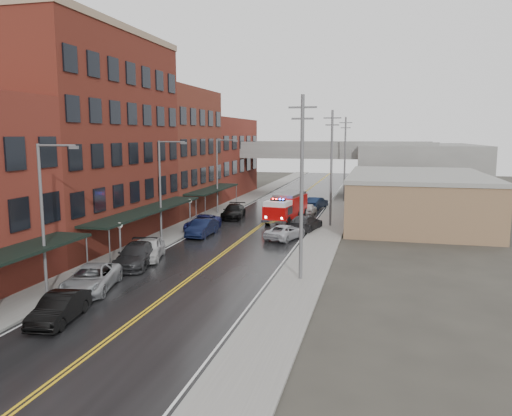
# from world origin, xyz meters

# --- Properties ---
(ground) EXTENTS (220.00, 220.00, 0.00)m
(ground) POSITION_xyz_m (0.00, 0.00, 0.00)
(ground) COLOR #2D2B26
(ground) RESTS_ON ground
(road) EXTENTS (11.00, 160.00, 0.02)m
(road) POSITION_xyz_m (0.00, 30.00, 0.01)
(road) COLOR black
(road) RESTS_ON ground
(sidewalk_left) EXTENTS (3.00, 160.00, 0.15)m
(sidewalk_left) POSITION_xyz_m (-7.30, 30.00, 0.07)
(sidewalk_left) COLOR slate
(sidewalk_left) RESTS_ON ground
(sidewalk_right) EXTENTS (3.00, 160.00, 0.15)m
(sidewalk_right) POSITION_xyz_m (7.30, 30.00, 0.07)
(sidewalk_right) COLOR slate
(sidewalk_right) RESTS_ON ground
(curb_left) EXTENTS (0.30, 160.00, 0.15)m
(curb_left) POSITION_xyz_m (-5.65, 30.00, 0.07)
(curb_left) COLOR gray
(curb_left) RESTS_ON ground
(curb_right) EXTENTS (0.30, 160.00, 0.15)m
(curb_right) POSITION_xyz_m (5.65, 30.00, 0.07)
(curb_right) COLOR gray
(curb_right) RESTS_ON ground
(brick_building_b) EXTENTS (9.00, 20.00, 18.00)m
(brick_building_b) POSITION_xyz_m (-13.30, 23.00, 9.00)
(brick_building_b) COLOR #5E2119
(brick_building_b) RESTS_ON ground
(brick_building_c) EXTENTS (9.00, 15.00, 15.00)m
(brick_building_c) POSITION_xyz_m (-13.30, 40.50, 7.50)
(brick_building_c) COLOR #5A1F1B
(brick_building_c) RESTS_ON ground
(brick_building_far) EXTENTS (9.00, 20.00, 12.00)m
(brick_building_far) POSITION_xyz_m (-13.30, 58.00, 6.00)
(brick_building_far) COLOR maroon
(brick_building_far) RESTS_ON ground
(tan_building) EXTENTS (14.00, 22.00, 5.00)m
(tan_building) POSITION_xyz_m (16.00, 40.00, 2.50)
(tan_building) COLOR #8F694D
(tan_building) RESTS_ON ground
(right_far_block) EXTENTS (18.00, 30.00, 8.00)m
(right_far_block) POSITION_xyz_m (18.00, 70.00, 4.00)
(right_far_block) COLOR slate
(right_far_block) RESTS_ON ground
(awning_1) EXTENTS (2.60, 18.00, 3.09)m
(awning_1) POSITION_xyz_m (-7.49, 23.00, 2.99)
(awning_1) COLOR black
(awning_1) RESTS_ON ground
(awning_2) EXTENTS (2.60, 13.00, 3.09)m
(awning_2) POSITION_xyz_m (-7.49, 40.50, 2.99)
(awning_2) COLOR black
(awning_2) RESTS_ON ground
(globe_lamp_1) EXTENTS (0.44, 0.44, 3.12)m
(globe_lamp_1) POSITION_xyz_m (-6.40, 16.00, 2.31)
(globe_lamp_1) COLOR #59595B
(globe_lamp_1) RESTS_ON ground
(globe_lamp_2) EXTENTS (0.44, 0.44, 3.12)m
(globe_lamp_2) POSITION_xyz_m (-6.40, 30.00, 2.31)
(globe_lamp_2) COLOR #59595B
(globe_lamp_2) RESTS_ON ground
(street_lamp_0) EXTENTS (2.64, 0.22, 9.00)m
(street_lamp_0) POSITION_xyz_m (-6.55, 8.00, 5.19)
(street_lamp_0) COLOR #59595B
(street_lamp_0) RESTS_ON ground
(street_lamp_1) EXTENTS (2.64, 0.22, 9.00)m
(street_lamp_1) POSITION_xyz_m (-6.55, 24.00, 5.19)
(street_lamp_1) COLOR #59595B
(street_lamp_1) RESTS_ON ground
(street_lamp_2) EXTENTS (2.64, 0.22, 9.00)m
(street_lamp_2) POSITION_xyz_m (-6.55, 40.00, 5.19)
(street_lamp_2) COLOR #59595B
(street_lamp_2) RESTS_ON ground
(utility_pole_0) EXTENTS (1.80, 0.24, 12.00)m
(utility_pole_0) POSITION_xyz_m (7.20, 15.00, 6.31)
(utility_pole_0) COLOR #59595B
(utility_pole_0) RESTS_ON ground
(utility_pole_1) EXTENTS (1.80, 0.24, 12.00)m
(utility_pole_1) POSITION_xyz_m (7.20, 35.00, 6.31)
(utility_pole_1) COLOR #59595B
(utility_pole_1) RESTS_ON ground
(utility_pole_2) EXTENTS (1.80, 0.24, 12.00)m
(utility_pole_2) POSITION_xyz_m (7.20, 55.00, 6.31)
(utility_pole_2) COLOR #59595B
(utility_pole_2) RESTS_ON ground
(overpass) EXTENTS (40.00, 10.00, 7.50)m
(overpass) POSITION_xyz_m (0.00, 62.00, 5.99)
(overpass) COLOR slate
(overpass) RESTS_ON ground
(fire_truck) EXTENTS (4.16, 8.49, 3.00)m
(fire_truck) POSITION_xyz_m (2.06, 37.45, 1.62)
(fire_truck) COLOR #A60707
(fire_truck) RESTS_ON ground
(parked_car_left_1) EXTENTS (2.24, 4.66, 1.47)m
(parked_car_left_1) POSITION_xyz_m (-3.60, 4.70, 0.74)
(parked_car_left_1) COLOR black
(parked_car_left_1) RESTS_ON ground
(parked_car_left_2) EXTENTS (3.82, 6.01, 1.55)m
(parked_car_left_2) POSITION_xyz_m (-4.90, 9.69, 0.77)
(parked_car_left_2) COLOR #919498
(parked_car_left_2) RESTS_ON ground
(parked_car_left_3) EXTENTS (3.43, 6.02, 1.64)m
(parked_car_left_3) POSITION_xyz_m (-5.00, 15.70, 0.82)
(parked_car_left_3) COLOR black
(parked_car_left_3) RESTS_ON ground
(parked_car_left_4) EXTENTS (3.19, 5.26, 1.67)m
(parked_car_left_4) POSITION_xyz_m (-5.00, 17.82, 0.84)
(parked_car_left_4) COLOR #B8B8B8
(parked_car_left_4) RESTS_ON ground
(parked_car_left_5) EXTENTS (1.74, 4.90, 1.61)m
(parked_car_left_5) POSITION_xyz_m (-4.10, 27.20, 0.81)
(parked_car_left_5) COLOR black
(parked_car_left_5) RESTS_ON ground
(parked_car_left_6) EXTENTS (2.62, 5.56, 1.54)m
(parked_car_left_6) POSITION_xyz_m (-5.00, 29.78, 0.77)
(parked_car_left_6) COLOR #161A53
(parked_car_left_6) RESTS_ON ground
(parked_car_left_7) EXTENTS (2.78, 5.69, 1.59)m
(parked_car_left_7) POSITION_xyz_m (-4.12, 37.75, 0.80)
(parked_car_left_7) COLOR black
(parked_car_left_7) RESTS_ON ground
(parked_car_right_0) EXTENTS (3.61, 5.34, 1.36)m
(parked_car_right_0) POSITION_xyz_m (3.81, 27.72, 0.68)
(parked_car_right_0) COLOR #B0B2B9
(parked_car_right_0) RESTS_ON ground
(parked_car_right_1) EXTENTS (3.22, 5.79, 1.59)m
(parked_car_right_1) POSITION_xyz_m (5.00, 32.29, 0.79)
(parked_car_right_1) COLOR #28282A
(parked_car_right_1) RESTS_ON ground
(parked_car_right_2) EXTENTS (1.75, 4.03, 1.35)m
(parked_car_right_2) POSITION_xyz_m (3.87, 42.65, 0.68)
(parked_car_right_2) COLOR white
(parked_car_right_2) RESTS_ON ground
(parked_car_right_3) EXTENTS (2.69, 4.84, 1.51)m
(parked_car_right_3) POSITION_xyz_m (4.19, 47.80, 0.76)
(parked_car_right_3) COLOR #0E1A33
(parked_car_right_3) RESTS_ON ground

